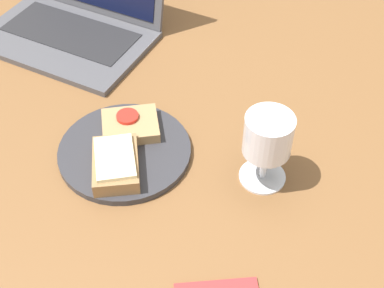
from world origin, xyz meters
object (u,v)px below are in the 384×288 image
(plate, at_px, (124,151))
(laptop, at_px, (77,9))
(wine_glass, at_px, (268,138))
(sandwich_with_tomato, at_px, (130,125))
(sandwich_with_cheese, at_px, (116,163))

(plate, height_order, laptop, laptop)
(plate, xyz_separation_m, wine_glass, (0.22, 0.06, 0.08))
(sandwich_with_tomato, height_order, sandwich_with_cheese, sandwich_with_cheese)
(sandwich_with_tomato, xyz_separation_m, sandwich_with_cheese, (0.03, -0.09, 0.01))
(plate, distance_m, sandwich_with_cheese, 0.05)
(sandwich_with_tomato, bearing_deg, plate, -72.06)
(laptop, bearing_deg, wine_glass, -22.54)
(sandwich_with_cheese, bearing_deg, wine_glass, 25.88)
(plate, bearing_deg, sandwich_with_cheese, -72.51)
(sandwich_with_cheese, distance_m, laptop, 0.42)
(sandwich_with_cheese, height_order, laptop, laptop)
(laptop, bearing_deg, sandwich_with_tomato, -40.01)
(plate, bearing_deg, sandwich_with_tomato, 107.94)
(plate, bearing_deg, laptop, 136.28)
(sandwich_with_tomato, relative_size, laptop, 0.36)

